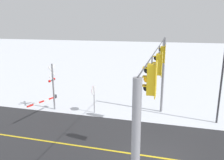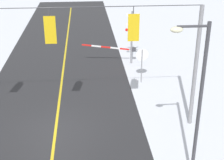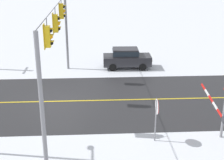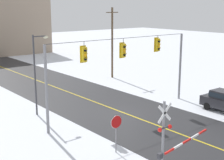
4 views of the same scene
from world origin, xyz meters
The scene contains 5 objects.
ground_plane centered at (0.00, 0.00, 0.00)m, with size 160.00×160.00×0.00m, color silver.
signal_span centered at (-0.03, -0.01, 4.25)m, with size 14.20×0.47×6.22m.
stop_sign centered at (-5.31, -5.40, 1.71)m, with size 0.80×0.09×2.35m.
railroad_crossing centered at (-4.81, -8.98, 2.01)m, with size 4.22×0.31×4.00m.
parked_car_charcoal centered at (6.91, -5.06, 0.95)m, with size 1.86×4.22×1.74m.
Camera 3 is at (-19.91, -2.36, 8.84)m, focal length 51.93 mm.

